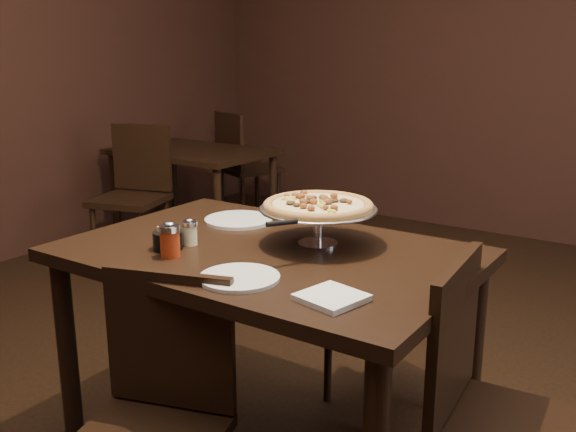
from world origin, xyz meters
The scene contains 16 objects.
room centered at (0.06, 0.03, 1.40)m, with size 6.04×7.04×2.84m.
dining_table centered at (-0.07, -0.02, 0.72)m, with size 1.33×0.89×0.83m.
background_table centered at (-2.20, 1.95, 0.63)m, with size 1.17×0.78×0.73m.
pizza_stand centered at (0.05, 0.12, 0.97)m, with size 0.40×0.40×0.16m.
parmesan_shaker centered at (-0.31, -0.13, 0.88)m, with size 0.05×0.05×0.09m.
pepper_flake_shaker centered at (-0.27, -0.26, 0.89)m, with size 0.07×0.07×0.12m.
packet_caddy centered at (-0.34, -0.21, 0.86)m, with size 0.10×0.10×0.08m.
napkin_stack centered at (0.34, -0.29, 0.84)m, with size 0.15×0.15×0.02m, color silver.
plate_left centered at (-0.36, 0.20, 0.84)m, with size 0.26×0.26×0.01m, color white.
plate_near centered at (0.04, -0.30, 0.84)m, with size 0.24×0.24×0.01m, color white.
serving_spatula centered at (0.06, -0.12, 0.96)m, with size 0.13×0.13×0.02m.
chair_far centered at (0.06, 0.52, 0.45)m, with size 0.49×0.49×0.83m.
chair_near centered at (-0.09, -0.54, 0.47)m, with size 0.51×0.51×0.86m.
chair_side centered at (0.71, -0.01, 0.50)m, with size 0.46×0.46×0.91m.
bg_chair_far centered at (-2.26, 2.64, 0.52)m, with size 0.58×0.58×0.95m.
bg_chair_near centered at (-2.22, 1.36, 0.53)m, with size 0.56×0.56×0.96m.
Camera 1 is at (1.13, -1.67, 1.48)m, focal length 40.00 mm.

